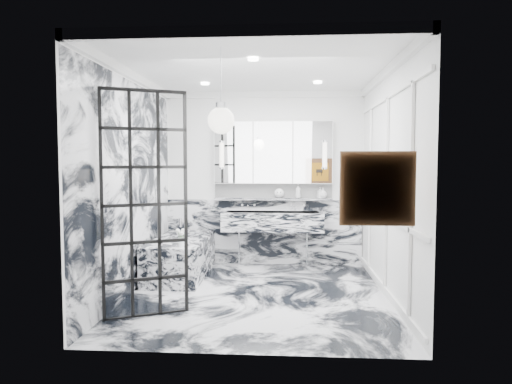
# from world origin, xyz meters

# --- Properties ---
(floor) EXTENTS (3.60, 3.60, 0.00)m
(floor) POSITION_xyz_m (0.00, 0.00, 0.00)
(floor) COLOR silver
(floor) RESTS_ON ground
(ceiling) EXTENTS (3.60, 3.60, 0.00)m
(ceiling) POSITION_xyz_m (0.00, 0.00, 2.80)
(ceiling) COLOR white
(ceiling) RESTS_ON wall_back
(wall_back) EXTENTS (3.60, 0.00, 3.60)m
(wall_back) POSITION_xyz_m (0.00, 1.80, 1.40)
(wall_back) COLOR white
(wall_back) RESTS_ON floor
(wall_front) EXTENTS (3.60, 0.00, 3.60)m
(wall_front) POSITION_xyz_m (0.00, -1.80, 1.40)
(wall_front) COLOR white
(wall_front) RESTS_ON floor
(wall_left) EXTENTS (0.00, 3.60, 3.60)m
(wall_left) POSITION_xyz_m (-1.60, 0.00, 1.40)
(wall_left) COLOR white
(wall_left) RESTS_ON floor
(wall_right) EXTENTS (0.00, 3.60, 3.60)m
(wall_right) POSITION_xyz_m (1.60, 0.00, 1.40)
(wall_right) COLOR white
(wall_right) RESTS_ON floor
(marble_clad_back) EXTENTS (3.18, 0.05, 1.05)m
(marble_clad_back) POSITION_xyz_m (0.00, 1.78, 0.53)
(marble_clad_back) COLOR silver
(marble_clad_back) RESTS_ON floor
(marble_clad_left) EXTENTS (0.02, 3.56, 2.68)m
(marble_clad_left) POSITION_xyz_m (-1.59, 0.00, 1.34)
(marble_clad_left) COLOR silver
(marble_clad_left) RESTS_ON floor
(panel_molding) EXTENTS (0.03, 3.40, 2.30)m
(panel_molding) POSITION_xyz_m (1.58, 0.00, 1.30)
(panel_molding) COLOR white
(panel_molding) RESTS_ON floor
(soap_bottle_a) EXTENTS (0.09, 0.09, 0.23)m
(soap_bottle_a) POSITION_xyz_m (0.56, 1.71, 1.20)
(soap_bottle_a) COLOR #8C5919
(soap_bottle_a) RESTS_ON ledge
(soap_bottle_b) EXTENTS (0.10, 0.10, 0.18)m
(soap_bottle_b) POSITION_xyz_m (0.91, 1.71, 1.18)
(soap_bottle_b) COLOR #4C4C51
(soap_bottle_b) RESTS_ON ledge
(soap_bottle_c) EXTENTS (0.16, 0.16, 0.17)m
(soap_bottle_c) POSITION_xyz_m (0.95, 1.71, 1.17)
(soap_bottle_c) COLOR silver
(soap_bottle_c) RESTS_ON ledge
(face_pot) EXTENTS (0.16, 0.16, 0.16)m
(face_pot) POSITION_xyz_m (0.25, 1.71, 1.17)
(face_pot) COLOR white
(face_pot) RESTS_ON ledge
(amber_bottle) EXTENTS (0.04, 0.04, 0.10)m
(amber_bottle) POSITION_xyz_m (0.54, 1.71, 1.14)
(amber_bottle) COLOR #8C5919
(amber_bottle) RESTS_ON ledge
(flower_vase) EXTENTS (0.09, 0.09, 0.12)m
(flower_vase) POSITION_xyz_m (-1.01, 0.23, 0.61)
(flower_vase) COLOR silver
(flower_vase) RESTS_ON bathtub
(crittall_door) EXTENTS (0.81, 0.41, 2.42)m
(crittall_door) POSITION_xyz_m (-1.14, -0.86, 1.21)
(crittall_door) COLOR black
(crittall_door) RESTS_ON floor
(artwork) EXTENTS (0.52, 0.05, 0.52)m
(artwork) POSITION_xyz_m (1.13, -1.76, 1.44)
(artwork) COLOR #B38312
(artwork) RESTS_ON wall_front
(pendant_light) EXTENTS (0.25, 0.25, 0.25)m
(pendant_light) POSITION_xyz_m (-0.26, -1.29, 2.06)
(pendant_light) COLOR white
(pendant_light) RESTS_ON ceiling
(trough_sink) EXTENTS (1.60, 0.45, 0.30)m
(trough_sink) POSITION_xyz_m (0.15, 1.55, 0.73)
(trough_sink) COLOR silver
(trough_sink) RESTS_ON wall_back
(ledge) EXTENTS (1.90, 0.14, 0.04)m
(ledge) POSITION_xyz_m (0.15, 1.72, 1.07)
(ledge) COLOR silver
(ledge) RESTS_ON wall_back
(subway_tile) EXTENTS (1.90, 0.03, 0.23)m
(subway_tile) POSITION_xyz_m (0.15, 1.78, 1.21)
(subway_tile) COLOR white
(subway_tile) RESTS_ON wall_back
(mirror_cabinet) EXTENTS (1.90, 0.16, 1.00)m
(mirror_cabinet) POSITION_xyz_m (0.15, 1.73, 1.82)
(mirror_cabinet) COLOR white
(mirror_cabinet) RESTS_ON wall_back
(sconce_left) EXTENTS (0.07, 0.07, 0.40)m
(sconce_left) POSITION_xyz_m (-0.67, 1.63, 1.78)
(sconce_left) COLOR white
(sconce_left) RESTS_ON mirror_cabinet
(sconce_right) EXTENTS (0.07, 0.07, 0.40)m
(sconce_right) POSITION_xyz_m (0.97, 1.63, 1.78)
(sconce_right) COLOR white
(sconce_right) RESTS_ON mirror_cabinet
(bathtub) EXTENTS (0.75, 1.65, 0.55)m
(bathtub) POSITION_xyz_m (-1.18, 0.90, 0.28)
(bathtub) COLOR silver
(bathtub) RESTS_ON floor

